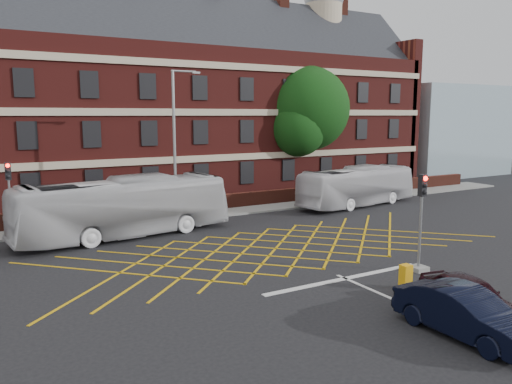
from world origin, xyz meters
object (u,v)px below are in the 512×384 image
bus_right (357,186)px  car_maroon (470,296)px  traffic_light_near (420,232)px  street_lamp (176,172)px  deciduous_tree (307,115)px  utility_cabinet (406,277)px  traffic_light_far (11,208)px  bus_left (124,207)px  car_navy (465,313)px

bus_right → car_maroon: 20.87m
car_maroon → traffic_light_near: size_ratio=0.94×
street_lamp → deciduous_tree: bearing=24.5°
utility_cabinet → street_lamp: bearing=102.7°
traffic_light_near → traffic_light_far: same height
bus_right → street_lamp: size_ratio=1.12×
bus_left → street_lamp: size_ratio=1.28×
car_navy → traffic_light_near: traffic_light_near is taller
traffic_light_near → car_navy: bearing=-126.0°
deciduous_tree → traffic_light_far: deciduous_tree is taller
bus_right → street_lamp: bearing=79.0°
bus_left → utility_cabinet: bus_left is taller
car_navy → bus_right: bearing=55.6°
bus_right → utility_cabinet: bus_right is taller
bus_right → traffic_light_near: bearing=140.1°
bus_right → car_maroon: size_ratio=2.64×
traffic_light_near → street_lamp: 15.44m
car_maroon → bus_right: bearing=69.7°
traffic_light_far → deciduous_tree: bearing=13.9°
bus_left → traffic_light_near: size_ratio=2.83×
deciduous_tree → street_lamp: bearing=-155.5°
deciduous_tree → traffic_light_near: bearing=-112.9°
car_navy → deciduous_tree: size_ratio=0.42×
car_navy → street_lamp: bearing=94.0°
bus_left → car_navy: 18.89m
car_navy → traffic_light_far: 23.23m
utility_cabinet → traffic_light_near: bearing=31.6°
bus_left → car_maroon: (7.19, -16.99, -1.00)m
car_maroon → utility_cabinet: (0.06, 2.95, -0.19)m
deciduous_tree → utility_cabinet: size_ratio=11.12×
car_navy → car_maroon: 1.86m
street_lamp → bus_left: bearing=-157.0°
traffic_light_far → traffic_light_near: bearing=-44.8°
street_lamp → utility_cabinet: street_lamp is taller
car_maroon → deciduous_tree: 28.27m
car_navy → deciduous_tree: 29.80m
deciduous_tree → car_maroon: bearing=-113.8°
bus_right → car_maroon: (-10.66, -17.93, -0.79)m
car_maroon → traffic_light_far: bearing=133.9°
bus_left → car_maroon: bus_left is taller
car_maroon → bus_left: bearing=123.4°
traffic_light_far → utility_cabinet: size_ratio=4.33×
bus_right → deciduous_tree: bearing=-12.2°
bus_left → traffic_light_near: 15.83m
utility_cabinet → car_maroon: bearing=-91.2°
bus_right → car_navy: size_ratio=2.31×
street_lamp → utility_cabinet: 16.27m
bus_right → deciduous_tree: (0.50, 7.32, 5.33)m
car_navy → deciduous_tree: deciduous_tree is taller
bus_right → traffic_light_near: (-8.32, -13.57, 0.29)m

